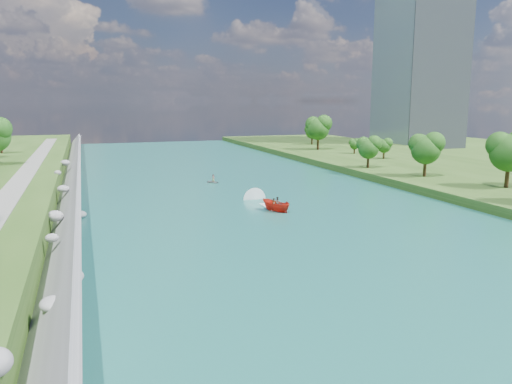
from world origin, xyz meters
name	(u,v)px	position (x,y,z in m)	size (l,w,h in m)	color
ground	(321,243)	(0.00, 0.00, 0.00)	(260.00, 260.00, 0.00)	#2D5119
river_water	(259,206)	(0.00, 20.00, 0.05)	(55.00, 240.00, 0.10)	#185D55
riprap_bank	(67,208)	(-25.87, 19.37, 1.82)	(5.15, 236.00, 4.53)	slate
riverside_path	(8,196)	(-32.50, 20.00, 3.55)	(3.00, 200.00, 0.10)	gray
office_tower	(420,55)	(82.50, 95.00, 30.00)	(22.00, 22.00, 60.00)	gray
trees_east	(473,151)	(39.87, 22.14, 6.54)	(19.54, 145.90, 11.79)	#264F15
motorboat	(273,204)	(1.05, 17.14, 0.87)	(3.74, 19.22, 1.93)	red
raft	(213,181)	(-1.08, 42.15, 0.45)	(2.96, 3.11, 1.58)	#9CA0A5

